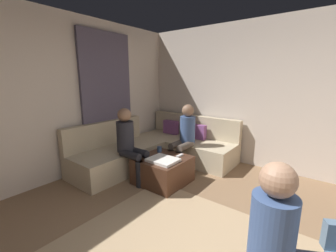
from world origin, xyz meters
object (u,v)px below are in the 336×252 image
at_px(coffee_mug, 159,149).
at_px(person_on_couch_side, 129,142).
at_px(sectional_couch, 158,149).
at_px(game_remote, 180,156).
at_px(person_on_armchair, 287,243).
at_px(ottoman, 163,170).
at_px(person_on_couch_back, 185,135).

bearing_deg(coffee_mug, person_on_couch_side, -121.23).
distance_m(sectional_couch, game_remote, 0.92).
bearing_deg(game_remote, person_on_armchair, -37.85).
xyz_separation_m(ottoman, game_remote, (0.18, 0.22, 0.22)).
bearing_deg(ottoman, person_on_couch_back, 92.75).
relative_size(coffee_mug, person_on_couch_back, 0.08).
distance_m(sectional_couch, person_on_armchair, 3.17).
bearing_deg(person_on_couch_back, person_on_couch_side, 64.16).
bearing_deg(person_on_couch_back, coffee_mug, 69.34).
relative_size(sectional_couch, ottoman, 3.36).
distance_m(game_remote, person_on_armchair, 2.26).
xyz_separation_m(game_remote, person_on_couch_back, (-0.21, 0.46, 0.23)).
xyz_separation_m(sectional_couch, person_on_couch_side, (0.15, -0.88, 0.38)).
bearing_deg(coffee_mug, person_on_couch_back, 69.34).
bearing_deg(person_on_couch_side, sectional_couch, -170.47).
relative_size(ottoman, person_on_couch_side, 0.63).
xyz_separation_m(sectional_couch, person_on_couch_back, (0.60, 0.06, 0.38)).
bearing_deg(sectional_couch, ottoman, -44.50).
distance_m(ottoman, person_on_couch_back, 0.81).
relative_size(person_on_couch_back, person_on_armchair, 1.02).
relative_size(sectional_couch, game_remote, 17.00).
distance_m(ottoman, game_remote, 0.36).
relative_size(ottoman, person_on_couch_back, 0.63).
xyz_separation_m(person_on_couch_side, person_on_armchair, (2.44, -0.90, -0.01)).
xyz_separation_m(coffee_mug, person_on_couch_back, (0.19, 0.50, 0.19)).
bearing_deg(sectional_couch, game_remote, -26.32).
bearing_deg(person_on_armchair, coffee_mug, -148.92).
relative_size(game_remote, person_on_armchair, 0.13).
bearing_deg(game_remote, person_on_couch_back, 114.94).
height_order(sectional_couch, person_on_couch_side, person_on_couch_side).
distance_m(person_on_couch_back, person_on_couch_side, 1.04).
distance_m(ottoman, person_on_armchair, 2.32).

